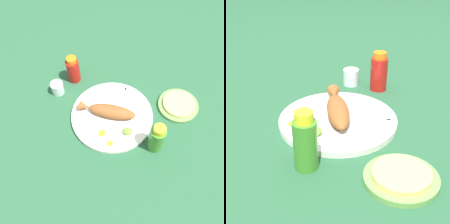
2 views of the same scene
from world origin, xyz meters
TOP-DOWN VIEW (x-y plane):
  - ground_plane at (0.00, 0.00)m, footprint 4.00×4.00m
  - main_plate at (0.00, 0.00)m, footprint 0.34×0.34m
  - fried_fish at (-0.01, 0.00)m, footprint 0.24×0.09m
  - fork_near at (0.02, 0.09)m, footprint 0.09×0.17m
  - fork_far at (0.07, 0.06)m, footprint 0.03×0.19m
  - carrot_slice_near at (-0.00, -0.13)m, footprint 0.02×0.02m
  - carrot_slice_mid at (-0.03, -0.09)m, footprint 0.03×0.03m
  - lime_wedge_main at (0.07, -0.08)m, footprint 0.04×0.03m
  - hot_sauce_bottle_red at (-0.19, 0.20)m, footprint 0.06×0.06m
  - hot_sauce_bottle_green at (0.18, -0.13)m, footprint 0.06×0.06m
  - salt_cup at (-0.25, 0.12)m, footprint 0.06×0.06m
  - tortilla_plate at (0.29, 0.07)m, footprint 0.17×0.17m
  - tortilla_stack at (0.29, 0.07)m, footprint 0.14×0.14m

SIDE VIEW (x-z plane):
  - ground_plane at x=0.00m, z-range 0.00..0.00m
  - tortilla_plate at x=0.29m, z-range 0.00..0.01m
  - main_plate at x=0.00m, z-range 0.00..0.02m
  - fork_near at x=0.02m, z-range 0.02..0.02m
  - fork_far at x=0.07m, z-range 0.02..0.02m
  - carrot_slice_near at x=0.00m, z-range 0.02..0.02m
  - carrot_slice_mid at x=-0.03m, z-range 0.02..0.02m
  - tortilla_stack at x=0.29m, z-range 0.01..0.03m
  - salt_cup at x=-0.25m, z-range 0.00..0.05m
  - lime_wedge_main at x=0.07m, z-range 0.02..0.04m
  - fried_fish at x=-0.01m, z-range 0.02..0.06m
  - hot_sauce_bottle_red at x=-0.19m, z-range 0.00..0.13m
  - hot_sauce_bottle_green at x=0.18m, z-range -0.01..0.15m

